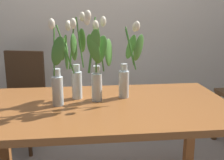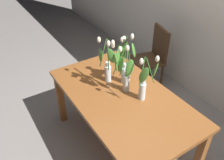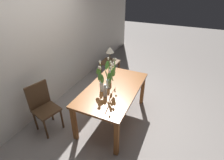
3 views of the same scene
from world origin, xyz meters
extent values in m
cube|color=silver|center=(0.00, 1.51, 1.35)|extent=(9.00, 0.10, 2.70)
cube|color=brown|center=(0.00, 0.00, 0.72)|extent=(1.60, 0.90, 0.04)
cube|color=brown|center=(-0.74, 0.39, 0.35)|extent=(0.07, 0.07, 0.70)
cube|color=brown|center=(0.74, 0.39, 0.35)|extent=(0.07, 0.07, 0.70)
cylinder|color=silver|center=(-0.04, 0.08, 0.83)|extent=(0.07, 0.07, 0.18)
cylinder|color=silver|center=(-0.04, 0.08, 0.94)|extent=(0.04, 0.04, 0.05)
cylinder|color=silver|center=(-0.04, 0.08, 0.80)|extent=(0.06, 0.06, 0.11)
cylinder|color=#478433|center=(-0.07, 0.01, 1.10)|extent=(0.06, 0.12, 0.30)
ellipsoid|color=#F2E5C6|center=(-0.10, -0.04, 1.26)|extent=(0.04, 0.04, 0.06)
ellipsoid|color=#4C8E38|center=(-0.06, -0.04, 1.10)|extent=(0.12, 0.05, 0.18)
cylinder|color=#478433|center=(-0.07, 0.01, 1.11)|extent=(0.05, 0.12, 0.32)
ellipsoid|color=#F2E5C6|center=(-0.09, -0.05, 1.28)|extent=(0.04, 0.04, 0.06)
ellipsoid|color=#4C8E38|center=(-0.06, -0.04, 1.13)|extent=(0.09, 0.09, 0.18)
cylinder|color=#478433|center=(-0.02, 0.06, 1.09)|extent=(0.04, 0.04, 0.30)
ellipsoid|color=#F2E5C6|center=(0.00, 0.04, 1.25)|extent=(0.04, 0.04, 0.06)
ellipsoid|color=#4C8E38|center=(0.03, 0.05, 1.06)|extent=(0.06, 0.10, 0.18)
cylinder|color=#478433|center=(-0.05, 0.04, 1.08)|extent=(0.02, 0.08, 0.28)
ellipsoid|color=#F2E5C6|center=(-0.05, 0.00, 1.23)|extent=(0.04, 0.04, 0.06)
ellipsoid|color=#4C8E38|center=(-0.02, -0.01, 1.08)|extent=(0.11, 0.05, 0.18)
cylinder|color=silver|center=(-0.29, 0.02, 0.83)|extent=(0.07, 0.07, 0.18)
cylinder|color=silver|center=(-0.29, 0.02, 0.94)|extent=(0.04, 0.04, 0.05)
cylinder|color=silver|center=(-0.29, 0.02, 0.80)|extent=(0.06, 0.06, 0.11)
cylinder|color=#478433|center=(-0.29, -0.03, 1.09)|extent=(0.02, 0.09, 0.29)
ellipsoid|color=#F2E5C6|center=(-0.29, -0.07, 1.24)|extent=(0.04, 0.04, 0.06)
ellipsoid|color=#427F33|center=(-0.26, -0.08, 1.09)|extent=(0.11, 0.04, 0.18)
cylinder|color=#478433|center=(-0.23, -0.01, 1.09)|extent=(0.10, 0.06, 0.28)
ellipsoid|color=#F2E5C6|center=(-0.18, -0.04, 1.24)|extent=(0.04, 0.04, 0.06)
ellipsoid|color=#427F33|center=(-0.18, -0.01, 1.10)|extent=(0.06, 0.12, 0.18)
cylinder|color=silver|center=(0.14, 0.13, 0.83)|extent=(0.07, 0.07, 0.18)
cylinder|color=silver|center=(0.14, 0.13, 0.94)|extent=(0.04, 0.04, 0.05)
cylinder|color=silver|center=(0.14, 0.13, 0.80)|extent=(0.06, 0.06, 0.11)
cylinder|color=#3D752D|center=(0.18, 0.08, 1.08)|extent=(0.06, 0.09, 0.26)
ellipsoid|color=#F2E5C6|center=(0.20, 0.04, 1.22)|extent=(0.04, 0.04, 0.06)
ellipsoid|color=#4C8E38|center=(0.22, 0.06, 1.08)|extent=(0.11, 0.08, 0.18)
cylinder|color=#3D752D|center=(0.19, 0.17, 1.07)|extent=(0.08, 0.07, 0.25)
ellipsoid|color=#F2E5C6|center=(0.22, 0.19, 1.20)|extent=(0.04, 0.04, 0.06)
ellipsoid|color=#4C8E38|center=(0.20, 0.21, 1.07)|extent=(0.10, 0.08, 0.18)
cylinder|color=silver|center=(-0.17, 0.15, 0.83)|extent=(0.07, 0.07, 0.18)
cylinder|color=silver|center=(-0.17, 0.15, 0.94)|extent=(0.04, 0.04, 0.05)
cylinder|color=silver|center=(-0.17, 0.15, 0.80)|extent=(0.06, 0.06, 0.11)
cylinder|color=#3D752D|center=(-0.19, 0.15, 1.08)|extent=(0.04, 0.02, 0.28)
ellipsoid|color=#F2E5C6|center=(-0.21, 0.16, 1.22)|extent=(0.04, 0.04, 0.06)
ellipsoid|color=#4C8E38|center=(-0.24, 0.14, 1.08)|extent=(0.06, 0.09, 0.18)
cylinder|color=#3D752D|center=(-0.20, 0.14, 1.08)|extent=(0.04, 0.02, 0.27)
ellipsoid|color=#F2E5C6|center=(-0.21, 0.13, 1.22)|extent=(0.04, 0.04, 0.06)
ellipsoid|color=#4C8E38|center=(-0.23, 0.10, 1.03)|extent=(0.04, 0.09, 0.17)
cylinder|color=#3D752D|center=(-0.14, 0.17, 1.11)|extent=(0.05, 0.04, 0.33)
ellipsoid|color=#F2E5C6|center=(-0.12, 0.18, 1.27)|extent=(0.04, 0.04, 0.06)
ellipsoid|color=#4C8E38|center=(-0.13, 0.21, 1.12)|extent=(0.06, 0.11, 0.18)
cube|color=#4C331E|center=(-0.75, 0.97, 0.45)|extent=(0.49, 0.49, 0.04)
cylinder|color=#4C331E|center=(-0.63, 0.76, 0.21)|extent=(0.04, 0.04, 0.43)
cylinder|color=#4C331E|center=(-0.54, 1.09, 0.21)|extent=(0.04, 0.04, 0.43)
cylinder|color=#4C331E|center=(-0.87, 1.18, 0.21)|extent=(0.04, 0.04, 0.43)
cube|color=#4C331E|center=(-0.70, 1.14, 0.70)|extent=(0.40, 0.14, 0.46)
cube|color=brown|center=(1.23, 0.91, 0.26)|extent=(0.04, 0.04, 0.51)
camera|label=1|loc=(-0.14, -1.64, 1.30)|focal=44.36mm
camera|label=2|loc=(1.46, -1.05, 2.20)|focal=37.74mm
camera|label=3|loc=(-2.43, -1.07, 2.47)|focal=27.58mm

